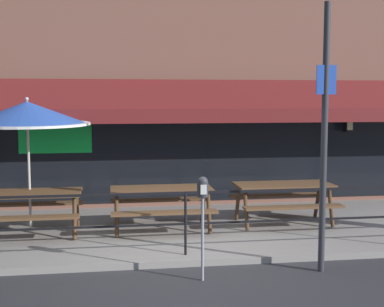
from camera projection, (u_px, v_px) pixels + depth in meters
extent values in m
plane|color=#2D2D30|center=(188.00, 267.00, 7.79)|extent=(120.00, 120.00, 0.00)
cube|color=gray|center=(173.00, 230.00, 9.75)|extent=(15.00, 4.00, 0.10)
cube|color=brown|center=(160.00, 21.00, 11.54)|extent=(15.00, 0.50, 8.22)
cube|color=black|center=(162.00, 149.00, 11.57)|extent=(12.00, 0.02, 2.30)
cube|color=#19D84C|center=(55.00, 137.00, 11.19)|extent=(1.50, 0.02, 0.70)
cube|color=maroon|center=(164.00, 96.00, 10.92)|extent=(13.80, 0.92, 0.70)
cube|color=maroon|center=(167.00, 116.00, 10.46)|extent=(13.80, 0.08, 0.28)
cube|color=black|center=(346.00, 117.00, 11.98)|extent=(0.04, 0.28, 0.04)
cube|color=black|center=(348.00, 125.00, 11.86)|extent=(0.18, 0.18, 0.28)
cube|color=beige|center=(348.00, 125.00, 11.86)|extent=(0.13, 0.19, 0.20)
cylinder|color=black|center=(186.00, 224.00, 8.02)|extent=(0.04, 0.04, 0.95)
cube|color=black|center=(185.00, 193.00, 7.97)|extent=(13.80, 0.04, 0.04)
cube|color=black|center=(186.00, 224.00, 8.02)|extent=(13.80, 0.03, 0.03)
cube|color=brown|center=(27.00, 193.00, 9.10)|extent=(1.80, 0.80, 0.05)
cube|color=brown|center=(22.00, 218.00, 8.56)|extent=(1.80, 0.26, 0.04)
cube|color=brown|center=(33.00, 204.00, 9.71)|extent=(1.80, 0.26, 0.04)
cylinder|color=#48311E|center=(75.00, 217.00, 8.95)|extent=(0.07, 0.30, 0.73)
cylinder|color=#48311E|center=(77.00, 209.00, 9.57)|extent=(0.07, 0.30, 0.73)
cube|color=brown|center=(162.00, 189.00, 9.50)|extent=(1.80, 0.80, 0.05)
cube|color=brown|center=(165.00, 213.00, 8.96)|extent=(1.80, 0.26, 0.04)
cube|color=brown|center=(159.00, 200.00, 10.10)|extent=(1.80, 0.26, 0.04)
cylinder|color=#48311E|center=(209.00, 212.00, 9.34)|extent=(0.07, 0.30, 0.73)
cylinder|color=#48311E|center=(203.00, 205.00, 9.97)|extent=(0.07, 0.30, 0.73)
cylinder|color=#48311E|center=(117.00, 215.00, 9.11)|extent=(0.07, 0.30, 0.73)
cylinder|color=#48311E|center=(116.00, 207.00, 9.73)|extent=(0.07, 0.30, 0.73)
cube|color=brown|center=(284.00, 185.00, 9.96)|extent=(1.80, 0.80, 0.05)
cube|color=brown|center=(294.00, 207.00, 9.42)|extent=(1.80, 0.26, 0.04)
cube|color=brown|center=(274.00, 195.00, 10.57)|extent=(1.80, 0.26, 0.04)
cylinder|color=#48311E|center=(331.00, 207.00, 9.81)|extent=(0.07, 0.30, 0.73)
cylinder|color=#48311E|center=(318.00, 200.00, 10.43)|extent=(0.07, 0.30, 0.73)
cylinder|color=#48311E|center=(246.00, 209.00, 9.57)|extent=(0.07, 0.30, 0.73)
cylinder|color=#48311E|center=(238.00, 202.00, 10.20)|extent=(0.07, 0.30, 0.73)
cylinder|color=#B7B2A8|center=(29.00, 168.00, 9.31)|extent=(0.04, 0.04, 2.30)
cone|color=#2D56B7|center=(27.00, 113.00, 9.21)|extent=(2.10, 2.11, 0.43)
cylinder|color=white|center=(28.00, 124.00, 9.23)|extent=(2.14, 2.14, 0.07)
sphere|color=#B7B2A8|center=(27.00, 99.00, 9.18)|extent=(0.07, 0.07, 0.07)
cylinder|color=gray|center=(203.00, 239.00, 7.17)|extent=(0.04, 0.04, 1.15)
cylinder|color=#2D2D33|center=(203.00, 189.00, 7.10)|extent=(0.15, 0.15, 0.20)
sphere|color=#2D2D33|center=(203.00, 182.00, 7.09)|extent=(0.14, 0.14, 0.14)
cube|color=silver|center=(204.00, 190.00, 7.02)|extent=(0.08, 0.01, 0.13)
cylinder|color=#2D2D33|center=(324.00, 140.00, 7.42)|extent=(0.09, 0.09, 3.76)
cube|color=blue|center=(326.00, 80.00, 7.32)|extent=(0.28, 0.02, 0.40)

